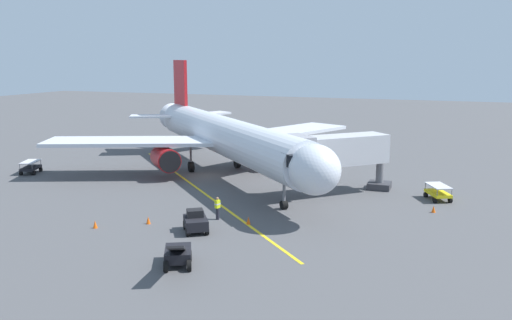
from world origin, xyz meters
name	(u,v)px	position (x,y,z in m)	size (l,w,h in m)	color
ground_plane	(205,176)	(0.00, 0.00, 0.00)	(220.00, 220.00, 0.00)	#4C4C4F
apron_lead_in_line	(198,189)	(-1.71, 5.11, 0.01)	(0.24, 40.00, 0.01)	yellow
airplane	(223,136)	(-1.51, -1.09, 4.00)	(32.98, 33.18, 11.50)	silver
jet_bridge	(327,153)	(-13.23, 3.22, 3.76)	(9.56, 9.41, 5.40)	#B7B7BC
ground_crew_marshaller	(218,208)	(-7.38, 13.13, 0.89)	(0.37, 0.46, 1.71)	#23232D
tug_near_nose	(196,222)	(-7.15, 16.23, 0.70)	(2.53, 2.75, 1.50)	black
baggage_cart_portside	(438,192)	(-22.43, 1.50, 0.66)	(2.42, 2.95, 1.27)	yellow
belt_loader_starboard_side	(178,254)	(-9.01, 22.14, 0.71)	(3.14, 4.62, 2.32)	black
baggage_cart_rear_apron	(31,167)	(17.51, 5.22, 0.66)	(2.32, 2.94, 1.27)	black
safety_cone_nose_left	(148,220)	(-3.15, 15.88, 0.28)	(0.32, 0.32, 0.55)	#F2590F
safety_cone_nose_right	(95,224)	(-0.17, 18.04, 0.28)	(0.32, 0.32, 0.55)	#F2590F
safety_cone_wing_port	(248,220)	(-9.93, 13.38, 0.28)	(0.32, 0.32, 0.55)	#F2590F
safety_cone_wing_starboard	(434,209)	(-22.28, 5.56, 0.28)	(0.32, 0.32, 0.55)	#F2590F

